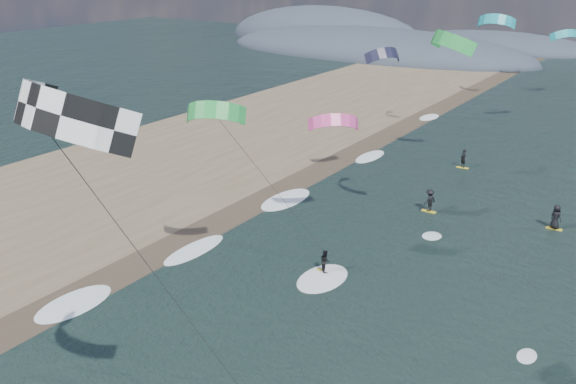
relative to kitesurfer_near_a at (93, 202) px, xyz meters
The scene contains 8 objects.
sand_strip 32.50m from the kitesurfer_near_a, 153.77° to the left, with size 26.00×240.00×0.00m, color brown.
wet_sand_strip 23.52m from the kitesurfer_near_a, 138.41° to the left, with size 3.00×240.00×0.00m, color #382D23.
coastal_hills 121.63m from the kitesurfer_near_a, 113.28° to the left, with size 80.00×41.00×15.00m.
kitesurfer_near_a is the anchor object (origin of this frame).
kitesurfer_near_b 18.38m from the kitesurfer_near_a, 112.76° to the left, with size 6.81×8.64×12.12m.
far_kitesurfers 37.71m from the kitesurfer_near_a, 90.54° to the left, with size 11.24×12.64×1.82m.
bg_kite_field 56.70m from the kitesurfer_near_a, 93.40° to the left, with size 11.88×68.36×12.19m.
shoreline_surf 25.83m from the kitesurfer_near_a, 127.36° to the left, with size 2.40×79.40×0.11m.
Camera 1 is at (15.99, -13.55, 18.52)m, focal length 40.00 mm.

